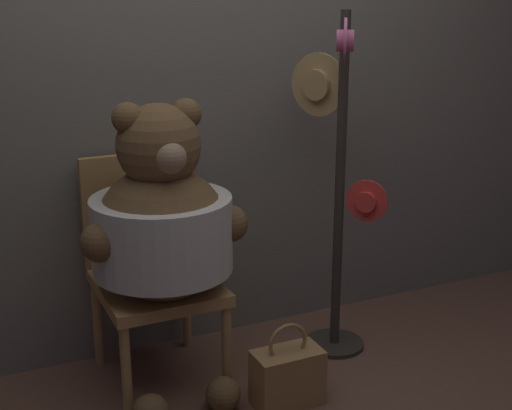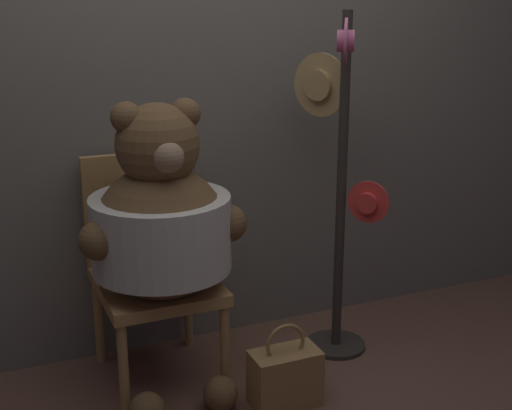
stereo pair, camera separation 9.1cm
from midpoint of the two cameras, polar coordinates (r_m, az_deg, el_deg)
name	(u,v)px [view 1 (the left image)]	position (r m, az deg, el deg)	size (l,w,h in m)	color
wall_back	(188,47)	(3.24, -6.26, 12.42)	(8.00, 0.10, 2.78)	slate
chair	(150,264)	(3.10, -9.30, -4.68)	(0.48, 0.55, 0.96)	#B2844C
teddy_bear	(162,226)	(2.86, -8.40, -1.65)	(0.68, 0.60, 1.24)	brown
hat_display_rack	(337,181)	(3.19, 5.69, 1.89)	(0.29, 0.44, 1.56)	#332D28
handbag_on_ground	(287,376)	(2.99, 1.63, -13.53)	(0.28, 0.16, 0.36)	#A87A47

